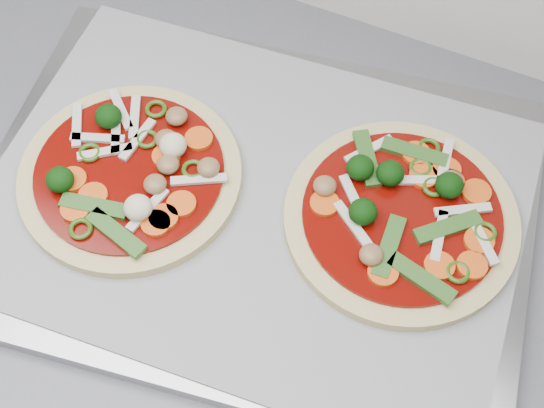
% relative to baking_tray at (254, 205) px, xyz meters
% --- Properties ---
extents(baking_tray, '(0.53, 0.42, 0.02)m').
position_rel_baking_tray_xyz_m(baking_tray, '(0.00, 0.00, 0.00)').
color(baking_tray, gray).
rests_on(baking_tray, countertop).
extents(parchment, '(0.48, 0.37, 0.00)m').
position_rel_baking_tray_xyz_m(parchment, '(0.00, 0.00, 0.01)').
color(parchment, gray).
rests_on(parchment, baking_tray).
extents(pizza_left, '(0.21, 0.21, 0.03)m').
position_rel_baking_tray_xyz_m(pizza_left, '(-0.11, -0.03, 0.02)').
color(pizza_left, tan).
rests_on(pizza_left, parchment).
extents(pizza_right, '(0.23, 0.23, 0.03)m').
position_rel_baking_tray_xyz_m(pizza_right, '(0.12, 0.03, 0.02)').
color(pizza_right, tan).
rests_on(pizza_right, parchment).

